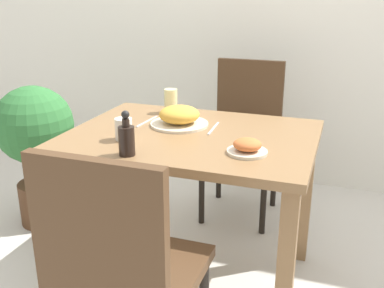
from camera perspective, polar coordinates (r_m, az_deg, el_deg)
name	(u,v)px	position (r m, az deg, el deg)	size (l,w,h in m)	color
ground_plane	(192,276)	(2.26, 0.00, -16.46)	(16.00, 16.00, 0.00)	beige
dining_table	(192,157)	(1.96, 0.00, -1.67)	(1.04, 0.78, 0.73)	olive
chair_near	(121,268)	(1.41, -8.98, -15.32)	(0.42, 0.42, 0.92)	#4C331E
chair_far	(244,129)	(2.68, 6.67, 1.92)	(0.42, 0.42, 0.92)	#4C331E
food_plate	(179,117)	(2.02, -1.62, 3.48)	(0.26, 0.26, 0.09)	beige
side_plate	(247,147)	(1.69, 7.03, -0.39)	(0.15, 0.15, 0.06)	beige
drink_cup	(124,129)	(1.85, -8.67, 1.88)	(0.07, 0.07, 0.09)	silver
juice_glass	(171,101)	(2.23, -2.70, 5.49)	(0.07, 0.07, 0.12)	beige
sauce_bottle	(127,138)	(1.67, -8.32, 0.70)	(0.06, 0.06, 0.17)	black
fork_utensil	(147,121)	(2.09, -5.73, 2.86)	(0.02, 0.19, 0.00)	silver
spoon_utensil	(213,128)	(1.98, 2.74, 2.01)	(0.02, 0.19, 0.00)	silver
potted_plant_left	(36,139)	(2.66, -19.23, 0.57)	(0.44, 0.44, 0.81)	#51331E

